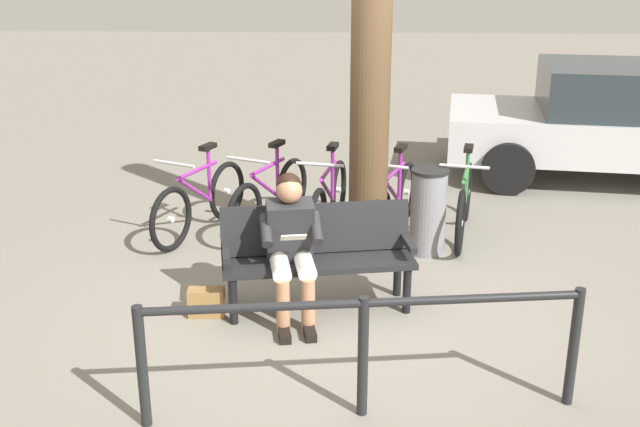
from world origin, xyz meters
name	(u,v)px	position (x,y,z in m)	size (l,w,h in m)	color
ground_plane	(330,306)	(0.00, 0.00, 0.00)	(40.00, 40.00, 0.00)	slate
bench	(317,250)	(0.11, -0.03, 0.51)	(1.66, 0.75, 0.87)	black
person_reading	(291,241)	(0.31, 0.17, 0.66)	(0.54, 0.81, 1.20)	#262628
handbag	(207,302)	(1.02, 0.22, 0.12)	(0.30, 0.14, 0.24)	olive
tree_trunk	(371,58)	(-0.34, -1.21, 1.93)	(0.38, 0.38, 3.85)	#4C3823
litter_bin	(428,211)	(-0.93, -1.24, 0.43)	(0.37, 0.37, 0.86)	slate
bicycle_blue	(464,204)	(-1.35, -1.69, 0.36)	(0.52, 1.66, 0.94)	black
bicycle_green	(394,203)	(-0.62, -1.68, 0.36)	(0.66, 1.61, 0.94)	black
bicycle_orange	(329,202)	(0.06, -1.71, 0.36)	(0.50, 1.66, 0.94)	black
bicycle_purple	(270,198)	(0.69, -1.81, 0.36)	(0.75, 1.56, 0.94)	black
bicycle_red	(200,202)	(1.40, -1.66, 0.36)	(0.76, 1.56, 0.94)	black
railing_fence	(363,335)	(-0.26, 1.58, 0.58)	(2.86, 0.43, 0.85)	black
parked_car	(622,120)	(-3.62, -3.88, 0.77)	(4.40, 2.44, 1.47)	silver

